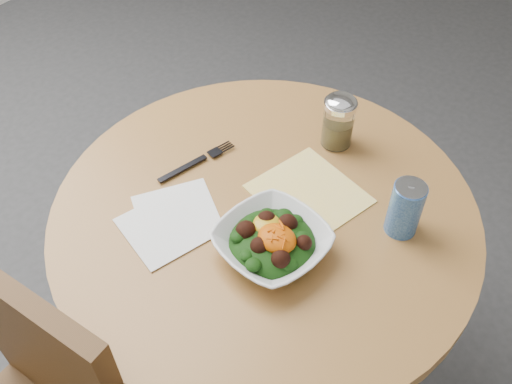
# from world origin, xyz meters

# --- Properties ---
(ground) EXTENTS (6.00, 6.00, 0.00)m
(ground) POSITION_xyz_m (0.00, 0.00, 0.00)
(ground) COLOR #323235
(ground) RESTS_ON ground
(table) EXTENTS (0.90, 0.90, 0.75)m
(table) POSITION_xyz_m (0.00, 0.00, 0.55)
(table) COLOR black
(table) RESTS_ON ground
(cloth_napkin) EXTENTS (0.26, 0.24, 0.00)m
(cloth_napkin) POSITION_xyz_m (0.05, 0.09, 0.75)
(cloth_napkin) COLOR yellow
(cloth_napkin) RESTS_ON table
(paper_napkins) EXTENTS (0.22, 0.25, 0.00)m
(paper_napkins) POSITION_xyz_m (-0.13, -0.14, 0.75)
(paper_napkins) COLOR white
(paper_napkins) RESTS_ON table
(salad_bowl) EXTENTS (0.24, 0.24, 0.08)m
(salad_bowl) POSITION_xyz_m (0.08, -0.08, 0.78)
(salad_bowl) COLOR silver
(salad_bowl) RESTS_ON table
(fork) EXTENTS (0.07, 0.20, 0.00)m
(fork) POSITION_xyz_m (-0.20, 0.02, 0.76)
(fork) COLOR black
(fork) RESTS_ON table
(spice_shaker) EXTENTS (0.07, 0.07, 0.13)m
(spice_shaker) POSITION_xyz_m (0.01, 0.26, 0.82)
(spice_shaker) COLOR silver
(spice_shaker) RESTS_ON table
(beverage_can) EXTENTS (0.07, 0.07, 0.13)m
(beverage_can) POSITION_xyz_m (0.25, 0.12, 0.81)
(beverage_can) COLOR navy
(beverage_can) RESTS_ON table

